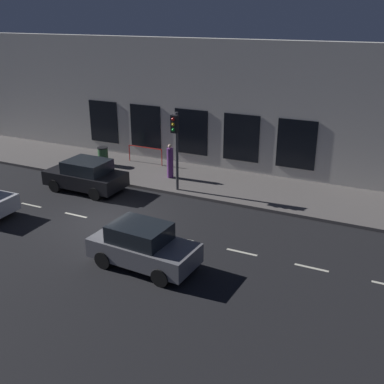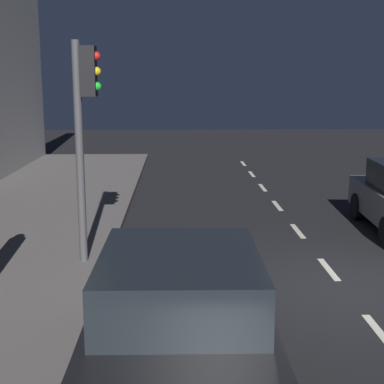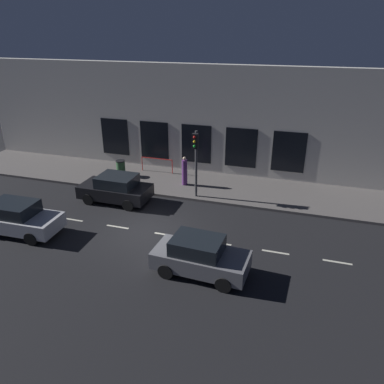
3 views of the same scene
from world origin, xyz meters
TOP-DOWN VIEW (x-y plane):
  - ground_plane at (0.00, 0.00)m, footprint 60.00×60.00m
  - sidewalk at (6.25, 0.00)m, footprint 4.50×32.00m
  - building_facade at (8.80, 0.00)m, footprint 0.65×32.00m
  - lane_centre_line at (0.00, -1.00)m, footprint 0.12×27.20m
  - traffic_light at (4.32, -1.19)m, footprint 0.49×0.32m
  - parked_car_0 at (-2.43, -3.38)m, footprint 1.98×3.91m
  - parked_car_1 at (-1.87, 5.93)m, footprint 1.94×4.18m
  - parked_car_2 at (2.72, 3.06)m, footprint 2.03×4.00m
  - pedestrian_0 at (5.87, -0.02)m, footprint 0.39×0.39m
  - trash_bin at (6.12, 4.49)m, footprint 0.60×0.60m
  - red_railing at (7.42, 2.45)m, footprint 0.05×2.24m

SIDE VIEW (x-z plane):
  - ground_plane at x=0.00m, z-range 0.00..0.00m
  - lane_centre_line at x=0.00m, z-range 0.00..0.01m
  - sidewalk at x=6.25m, z-range 0.00..0.15m
  - trash_bin at x=6.12m, z-range 0.15..1.19m
  - parked_car_0 at x=-2.43m, z-range 0.00..1.58m
  - parked_car_1 at x=-1.87m, z-range 0.00..1.58m
  - parked_car_2 at x=2.72m, z-range 0.00..1.58m
  - red_railing at x=7.42m, z-range 0.39..1.37m
  - pedestrian_0 at x=5.87m, z-range 0.09..1.91m
  - traffic_light at x=4.32m, z-range 0.86..4.74m
  - building_facade at x=8.80m, z-range -0.01..7.10m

